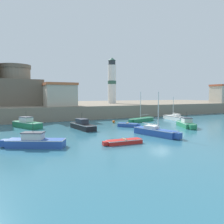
# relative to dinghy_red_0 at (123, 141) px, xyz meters

# --- Properties ---
(ground_plane) EXTENTS (200.00, 200.00, 0.00)m
(ground_plane) POSITION_rel_dinghy_red_0_xyz_m (7.46, 3.47, -0.25)
(ground_plane) COLOR #2D667A
(quay_seawall) EXTENTS (120.00, 40.00, 2.72)m
(quay_seawall) POSITION_rel_dinghy_red_0_xyz_m (7.46, 41.56, 1.11)
(quay_seawall) COLOR gray
(quay_seawall) RESTS_ON ground
(dinghy_red_0) EXTENTS (4.22, 1.28, 0.52)m
(dinghy_red_0) POSITION_rel_dinghy_red_0_xyz_m (0.00, 0.00, 0.00)
(dinghy_red_0) COLOR red
(dinghy_red_0) RESTS_ON ground
(motorboat_green_1) EXTENTS (3.48, 5.41, 2.38)m
(motorboat_green_1) POSITION_rel_dinghy_red_0_xyz_m (14.44, 5.94, 0.29)
(motorboat_green_1) COLOR #237A4C
(motorboat_green_1) RESTS_ON ground
(motorboat_blue_2) EXTENTS (5.91, 3.89, 2.34)m
(motorboat_blue_2) POSITION_rel_dinghy_red_0_xyz_m (-8.30, 2.50, 0.28)
(motorboat_blue_2) COLOR #284C9E
(motorboat_blue_2) RESTS_ON ground
(motorboat_black_3) EXTENTS (2.35, 6.25, 2.42)m
(motorboat_black_3) POSITION_rel_dinghy_red_0_xyz_m (-0.71, 11.08, 0.31)
(motorboat_black_3) COLOR black
(motorboat_black_3) RESTS_ON ground
(dinghy_blue_4) EXTENTS (3.01, 3.15, 0.67)m
(dinghy_blue_4) POSITION_rel_dinghy_red_0_xyz_m (6.49, 10.14, 0.08)
(dinghy_blue_4) COLOR #284C9E
(dinghy_blue_4) RESTS_ON ground
(sailboat_green_5) EXTENTS (6.65, 3.32, 5.52)m
(sailboat_green_5) POSITION_rel_dinghy_red_0_xyz_m (12.19, 15.02, 0.15)
(sailboat_green_5) COLOR #237A4C
(sailboat_green_5) RESTS_ON ground
(sailboat_blue_6) EXTENTS (2.84, 6.52, 5.35)m
(sailboat_blue_6) POSITION_rel_dinghy_red_0_xyz_m (5.76, 2.26, 0.25)
(sailboat_blue_6) COLOR #284C9E
(sailboat_blue_6) RESTS_ON ground
(sailboat_white_7) EXTENTS (2.23, 6.41, 4.57)m
(sailboat_white_7) POSITION_rel_dinghy_red_0_xyz_m (19.70, 14.61, 0.22)
(sailboat_white_7) COLOR white
(sailboat_white_7) RESTS_ON ground
(motorboat_green_8) EXTENTS (4.04, 6.19, 2.55)m
(motorboat_green_8) POSITION_rel_dinghy_red_0_xyz_m (-7.88, 16.38, 0.36)
(motorboat_green_8) COLOR #237A4C
(motorboat_green_8) RESTS_ON ground
(mooring_buoy) EXTENTS (0.49, 0.49, 0.49)m
(mooring_buoy) POSITION_rel_dinghy_red_0_xyz_m (6.49, 15.28, -0.00)
(mooring_buoy) COLOR orange
(mooring_buoy) RESTS_ON ground
(fortress) EXTENTS (10.62, 10.62, 8.82)m
(fortress) POSITION_rel_dinghy_red_0_xyz_m (-8.54, 33.65, 5.84)
(fortress) COLOR #685E4F
(fortress) RESTS_ON quay_seawall
(lighthouse) EXTENTS (2.27, 2.27, 12.32)m
(lighthouse) POSITION_rel_dinghy_red_0_xyz_m (15.46, 34.40, 8.44)
(lighthouse) COLOR silver
(lighthouse) RESTS_ON quay_seawall
(harbor_shed_near_wharf) EXTENTS (6.35, 6.75, 4.73)m
(harbor_shed_near_wharf) POSITION_rel_dinghy_red_0_xyz_m (-0.54, 26.56, 4.86)
(harbor_shed_near_wharf) COLOR #BCB29E
(harbor_shed_near_wharf) RESTS_ON quay_seawall
(harbor_shed_mid_row) EXTENTS (7.11, 4.57, 5.34)m
(harbor_shed_mid_row) POSITION_rel_dinghy_red_0_xyz_m (47.46, 24.73, 5.17)
(harbor_shed_mid_row) COLOR #BCB29E
(harbor_shed_mid_row) RESTS_ON quay_seawall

